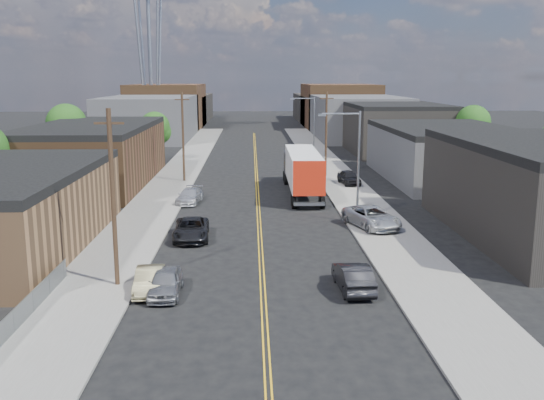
{
  "coord_description": "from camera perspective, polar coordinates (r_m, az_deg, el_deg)",
  "views": [
    {
      "loc": [
        -0.58,
        -22.84,
        11.62
      ],
      "look_at": [
        0.95,
        22.0,
        2.5
      ],
      "focal_mm": 40.0,
      "sensor_mm": 36.0,
      "label": 1
    }
  ],
  "objects": [
    {
      "name": "skyline_right_a",
      "position": [
        119.87,
        8.01,
        7.73
      ],
      "size": [
        16.0,
        30.0,
        8.0
      ],
      "primitive_type": "cube",
      "color": "#3A3A3D",
      "rests_on": "ground"
    },
    {
      "name": "utility_pole_left_far",
      "position": [
        68.58,
        -8.37,
        5.94
      ],
      "size": [
        1.6,
        0.26,
        10.0
      ],
      "color": "black",
      "rests_on": "ground"
    },
    {
      "name": "skyline_left_c",
      "position": [
        164.2,
        -8.85,
        8.52
      ],
      "size": [
        16.0,
        40.0,
        7.0
      ],
      "primitive_type": "cube",
      "color": "black",
      "rests_on": "ground"
    },
    {
      "name": "industrial_right_c",
      "position": [
        97.81,
        11.48,
        6.67
      ],
      "size": [
        14.0,
        22.0,
        7.6
      ],
      "color": "black",
      "rests_on": "ground"
    },
    {
      "name": "ground",
      "position": [
        83.65,
        -1.54,
        3.5
      ],
      "size": [
        260.0,
        260.0,
        0.0
      ],
      "primitive_type": "plane",
      "color": "black",
      "rests_on": "ground"
    },
    {
      "name": "car_right_oncoming",
      "position": [
        34.08,
        7.64,
        -7.18
      ],
      "size": [
        1.87,
        4.76,
        1.54
      ],
      "primitive_type": "imported",
      "rotation": [
        0.0,
        0.0,
        3.19
      ],
      "color": "black",
      "rests_on": "ground"
    },
    {
      "name": "car_left_a",
      "position": [
        33.57,
        -9.99,
        -7.64
      ],
      "size": [
        1.72,
        4.21,
        1.43
      ],
      "primitive_type": "imported",
      "rotation": [
        0.0,
        0.0,
        0.01
      ],
      "color": "gray",
      "rests_on": "ground"
    },
    {
      "name": "tree_left_mid",
      "position": [
        81.5,
        -18.73,
        6.57
      ],
      "size": [
        5.1,
        5.04,
        8.37
      ],
      "color": "black",
      "rests_on": "ground"
    },
    {
      "name": "streetlight_near",
      "position": [
        48.94,
        7.7,
        4.0
      ],
      "size": [
        3.39,
        0.25,
        9.0
      ],
      "color": "gray",
      "rests_on": "ground"
    },
    {
      "name": "sidewalk_right",
      "position": [
        69.55,
        6.41,
        1.86
      ],
      "size": [
        5.0,
        140.0,
        0.15
      ],
      "primitive_type": "cube",
      "color": "slate",
      "rests_on": "ground"
    },
    {
      "name": "skyline_left_b",
      "position": [
        144.31,
        -9.8,
        8.69
      ],
      "size": [
        16.0,
        26.0,
        10.0
      ],
      "primitive_type": "cube",
      "color": "#4E341F",
      "rests_on": "ground"
    },
    {
      "name": "chainlink_fence",
      "position": [
        30.55,
        -23.15,
        -10.51
      ],
      "size": [
        0.05,
        16.0,
        1.22
      ],
      "color": "slate",
      "rests_on": "ground"
    },
    {
      "name": "tree_right_far",
      "position": [
        88.56,
        18.42,
        6.73
      ],
      "size": [
        4.85,
        4.76,
        7.91
      ],
      "color": "black",
      "rests_on": "ground"
    },
    {
      "name": "car_left_d",
      "position": [
        57.26,
        -7.75,
        0.38
      ],
      "size": [
        2.53,
        4.96,
        1.38
      ],
      "primitive_type": "imported",
      "rotation": [
        0.0,
        0.0,
        -0.13
      ],
      "color": "silver",
      "rests_on": "ground"
    },
    {
      "name": "car_left_c",
      "position": [
        44.54,
        -7.6,
        -2.73
      ],
      "size": [
        2.76,
        5.53,
        1.5
      ],
      "primitive_type": "imported",
      "rotation": [
        0.0,
        0.0,
        0.05
      ],
      "color": "black",
      "rests_on": "ground"
    },
    {
      "name": "warehouse_brown",
      "position": [
        69.57,
        -16.49,
        4.15
      ],
      "size": [
        12.0,
        26.0,
        6.6
      ],
      "color": "#4E341F",
      "rests_on": "ground"
    },
    {
      "name": "car_left_b",
      "position": [
        34.19,
        -11.48,
        -7.42
      ],
      "size": [
        1.66,
        4.16,
        1.35
      ],
      "primitive_type": "imported",
      "rotation": [
        0.0,
        0.0,
        0.06
      ],
      "color": "#90865E",
      "rests_on": "ground"
    },
    {
      "name": "skyline_right_b",
      "position": [
        144.47,
        6.31,
        8.79
      ],
      "size": [
        16.0,
        26.0,
        10.0
      ],
      "primitive_type": "cube",
      "color": "#4E341F",
      "rests_on": "ground"
    },
    {
      "name": "semi_truck",
      "position": [
        61.56,
        2.8,
        2.99
      ],
      "size": [
        3.02,
        16.98,
        4.45
      ],
      "rotation": [
        0.0,
        0.0,
        -0.01
      ],
      "color": "silver",
      "rests_on": "ground"
    },
    {
      "name": "sidewalk_left",
      "position": [
        69.39,
        -9.32,
        1.76
      ],
      "size": [
        5.0,
        140.0,
        0.15
      ],
      "primitive_type": "cube",
      "color": "slate",
      "rests_on": "ground"
    },
    {
      "name": "industrial_right_b",
      "position": [
        72.96,
        16.13,
        4.29
      ],
      "size": [
        14.0,
        24.0,
        6.1
      ],
      "color": "#3A3A3D",
      "rests_on": "ground"
    },
    {
      "name": "utility_pole_right",
      "position": [
        71.68,
        5.12,
        6.25
      ],
      "size": [
        1.6,
        0.26,
        10.0
      ],
      "color": "black",
      "rests_on": "ground"
    },
    {
      "name": "car_right_lot_c",
      "position": [
        66.58,
        7.26,
        2.13
      ],
      "size": [
        2.37,
        4.62,
        1.51
      ],
      "primitive_type": "imported",
      "rotation": [
        0.0,
        0.0,
        0.14
      ],
      "color": "black",
      "rests_on": "sidewalk_right"
    },
    {
      "name": "streetlight_far",
      "position": [
        83.48,
        3.7,
        7.14
      ],
      "size": [
        3.39,
        0.25,
        9.0
      ],
      "color": "gray",
      "rests_on": "ground"
    },
    {
      "name": "centerline",
      "position": [
        68.83,
        -1.45,
        1.77
      ],
      "size": [
        0.32,
        120.0,
        0.01
      ],
      "primitive_type": "cube",
      "color": "gold",
      "rests_on": "ground"
    },
    {
      "name": "utility_pole_left_near",
      "position": [
        34.33,
        -14.74,
        0.23
      ],
      "size": [
        1.6,
        0.26,
        10.0
      ],
      "color": "black",
      "rests_on": "ground"
    },
    {
      "name": "skyline_right_c",
      "position": [
        164.34,
        5.3,
        8.61
      ],
      "size": [
        16.0,
        40.0,
        7.0
      ],
      "primitive_type": "cube",
      "color": "black",
      "rests_on": "ground"
    },
    {
      "name": "tree_left_far",
      "position": [
        86.18,
        -10.94,
        6.59
      ],
      "size": [
        4.35,
        4.2,
        6.97
      ],
      "color": "black",
      "rests_on": "ground"
    },
    {
      "name": "skyline_left_a",
      "position": [
        119.67,
        -11.39,
        7.61
      ],
      "size": [
        16.0,
        30.0,
        8.0
      ],
      "primitive_type": "cube",
      "color": "#3A3A3D",
      "rests_on": "ground"
    },
    {
      "name": "car_right_lot_a",
      "position": [
        47.65,
        9.37,
        -1.59
      ],
      "size": [
        4.4,
        6.41,
        1.63
      ],
      "primitive_type": "imported",
      "rotation": [
        0.0,
        0.0,
        0.32
      ],
      "color": "#B7B9BC",
      "rests_on": "sidewalk_right"
    }
  ]
}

